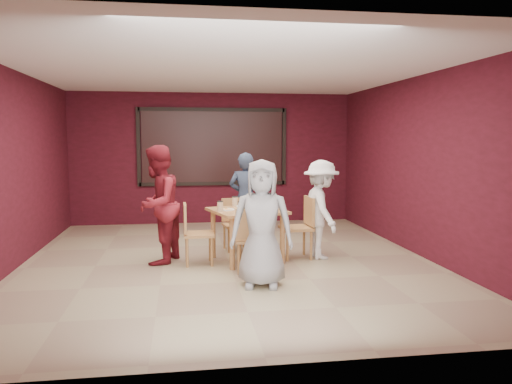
{
  "coord_description": "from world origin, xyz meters",
  "views": [
    {
      "loc": [
        -0.67,
        -7.3,
        1.83
      ],
      "look_at": [
        0.42,
        -0.02,
        1.04
      ],
      "focal_mm": 35.0,
      "sensor_mm": 36.0,
      "label": 1
    }
  ],
  "objects": [
    {
      "name": "diner_front",
      "position": [
        0.29,
        -1.33,
        0.79
      ],
      "size": [
        0.85,
        0.64,
        1.58
      ],
      "primitive_type": "imported",
      "rotation": [
        0.0,
        0.0,
        -0.2
      ],
      "color": "#9B9B9B",
      "rests_on": "floor"
    },
    {
      "name": "chair_left",
      "position": [
        -0.51,
        -0.12,
        0.5
      ],
      "size": [
        0.44,
        0.44,
        0.89
      ],
      "color": "#AC7B43",
      "rests_on": "floor"
    },
    {
      "name": "diner_left",
      "position": [
        -1.03,
        0.05,
        0.87
      ],
      "size": [
        0.91,
        1.02,
        1.73
      ],
      "primitive_type": "imported",
      "rotation": [
        0.0,
        0.0,
        -1.93
      ],
      "color": "maroon",
      "rests_on": "floor"
    },
    {
      "name": "diner_right",
      "position": [
        1.42,
        -0.01,
        0.75
      ],
      "size": [
        0.61,
        1.0,
        1.5
      ],
      "primitive_type": "imported",
      "rotation": [
        0.0,
        0.0,
        1.63
      ],
      "color": "white",
      "rests_on": "floor"
    },
    {
      "name": "chair_right",
      "position": [
        1.13,
        0.04,
        0.53
      ],
      "size": [
        0.48,
        0.48,
        0.94
      ],
      "color": "#AC7B43",
      "rests_on": "floor"
    },
    {
      "name": "chair_back",
      "position": [
        0.19,
        0.79,
        0.48
      ],
      "size": [
        0.46,
        0.46,
        0.84
      ],
      "color": "#AC7B43",
      "rests_on": "floor"
    },
    {
      "name": "diner_back",
      "position": [
        0.41,
        1.19,
        0.8
      ],
      "size": [
        0.67,
        0.55,
        1.59
      ],
      "primitive_type": "imported",
      "rotation": [
        0.0,
        0.0,
        2.8
      ],
      "color": "#2A364C",
      "rests_on": "floor"
    },
    {
      "name": "dining_table",
      "position": [
        0.28,
        -0.02,
        0.68
      ],
      "size": [
        1.22,
        1.22,
        0.93
      ],
      "color": "#B07448",
      "rests_on": "floor"
    },
    {
      "name": "window_blinds",
      "position": [
        0.0,
        3.45,
        1.65
      ],
      "size": [
        3.0,
        0.02,
        1.5
      ],
      "primitive_type": "cube",
      "color": "black"
    },
    {
      "name": "floor",
      "position": [
        0.0,
        0.0,
        0.0
      ],
      "size": [
        7.0,
        7.0,
        0.0
      ],
      "primitive_type": "plane",
      "color": "tan",
      "rests_on": "ground"
    },
    {
      "name": "chair_front",
      "position": [
        0.26,
        -0.72,
        0.51
      ],
      "size": [
        0.5,
        0.5,
        0.9
      ],
      "color": "#AC7B43",
      "rests_on": "floor"
    }
  ]
}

